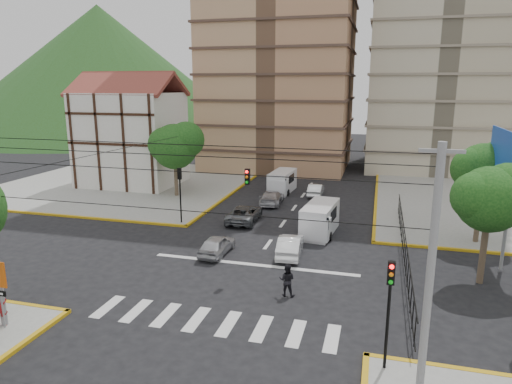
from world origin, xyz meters
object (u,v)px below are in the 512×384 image
(car_white_front_right, at_px, (290,245))
(pedestrian_crosswalk, at_px, (287,280))
(traffic_light_nw, at_px, (180,186))
(traffic_light_se, at_px, (389,297))
(van_right_lane, at_px, (319,220))
(van_left_lane, at_px, (282,182))
(car_silver_front_left, at_px, (217,245))

(car_white_front_right, xyz_separation_m, pedestrian_crosswalk, (0.95, -5.78, 0.20))
(traffic_light_nw, bearing_deg, traffic_light_se, -45.00)
(van_right_lane, relative_size, van_left_lane, 1.05)
(traffic_light_nw, distance_m, car_silver_front_left, 7.84)
(traffic_light_nw, xyz_separation_m, van_right_lane, (10.96, 0.31, -2.02))
(traffic_light_se, relative_size, van_left_lane, 0.89)
(van_left_lane, relative_size, car_white_front_right, 1.20)
(traffic_light_nw, height_order, van_right_lane, traffic_light_nw)
(car_white_front_right, bearing_deg, pedestrian_crosswalk, 94.79)
(traffic_light_nw, bearing_deg, pedestrian_crosswalk, -43.82)
(car_white_front_right, bearing_deg, van_left_lane, -80.69)
(van_right_lane, bearing_deg, car_white_front_right, -99.26)
(van_left_lane, bearing_deg, car_silver_front_left, -87.51)
(car_silver_front_left, bearing_deg, traffic_light_nw, -45.39)
(traffic_light_nw, height_order, van_left_lane, traffic_light_nw)
(van_left_lane, bearing_deg, traffic_light_se, -66.41)
(van_right_lane, bearing_deg, traffic_light_nw, -172.65)
(van_left_lane, height_order, car_white_front_right, van_left_lane)
(traffic_light_nw, xyz_separation_m, car_silver_front_left, (5.01, -5.49, -2.47))
(van_left_lane, distance_m, car_white_front_right, 17.68)
(traffic_light_nw, height_order, car_silver_front_left, traffic_light_nw)
(van_left_lane, bearing_deg, traffic_light_nw, -109.28)
(traffic_light_se, height_order, van_right_lane, traffic_light_se)
(van_right_lane, height_order, pedestrian_crosswalk, van_right_lane)
(van_left_lane, bearing_deg, van_right_lane, -62.22)
(van_left_lane, distance_m, pedestrian_crosswalk, 23.53)
(traffic_light_nw, height_order, pedestrian_crosswalk, traffic_light_nw)
(car_white_front_right, relative_size, pedestrian_crosswalk, 2.35)
(traffic_light_se, bearing_deg, pedestrian_crosswalk, 132.63)
(traffic_light_se, xyz_separation_m, traffic_light_nw, (-15.60, 15.60, 0.00))
(car_white_front_right, height_order, pedestrian_crosswalk, pedestrian_crosswalk)
(van_right_lane, distance_m, car_white_front_right, 4.92)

